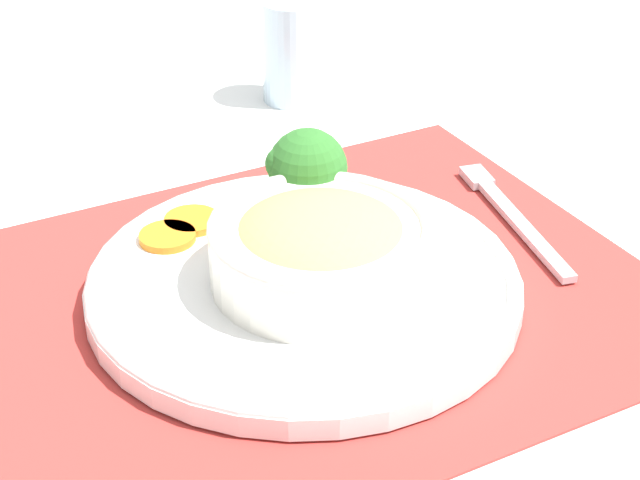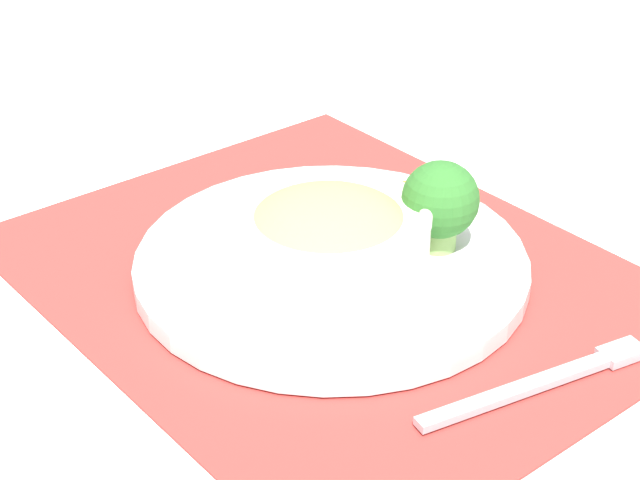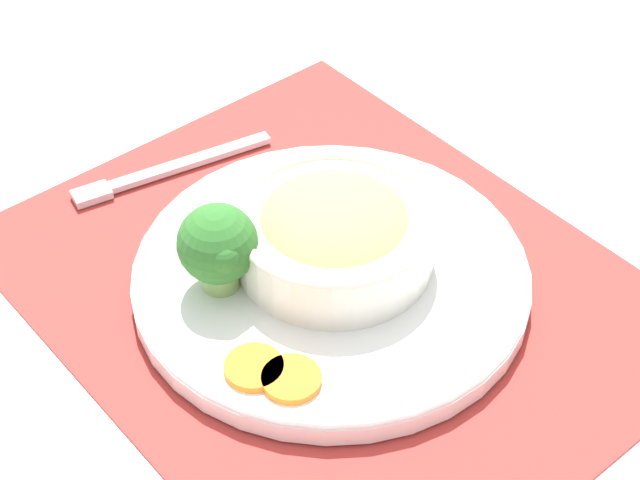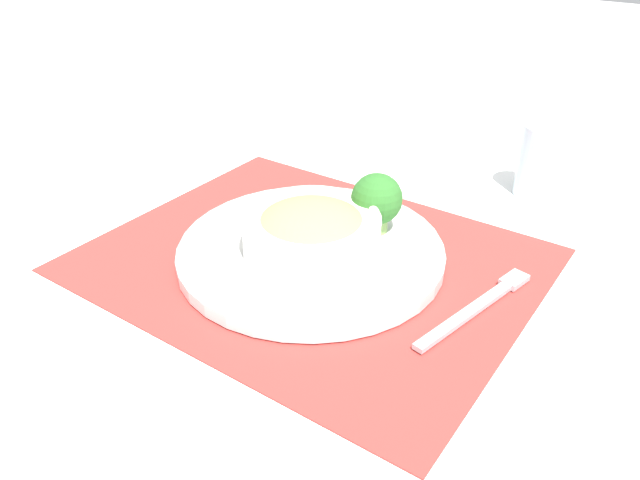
{
  "view_description": "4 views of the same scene",
  "coord_description": "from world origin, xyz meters",
  "px_view_note": "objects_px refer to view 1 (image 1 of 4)",
  "views": [
    {
      "loc": [
        -0.32,
        -0.55,
        0.44
      ],
      "look_at": [
        0.02,
        0.01,
        0.04
      ],
      "focal_mm": 60.0,
      "sensor_mm": 36.0,
      "label": 1
    },
    {
      "loc": [
        0.52,
        -0.49,
        0.45
      ],
      "look_at": [
        0.01,
        -0.02,
        0.05
      ],
      "focal_mm": 60.0,
      "sensor_mm": 36.0,
      "label": 2
    },
    {
      "loc": [
        -0.43,
        0.41,
        0.6
      ],
      "look_at": [
        0.02,
        -0.01,
        0.04
      ],
      "focal_mm": 60.0,
      "sensor_mm": 36.0,
      "label": 3
    },
    {
      "loc": [
        0.34,
        -0.52,
        0.4
      ],
      "look_at": [
        0.01,
        -0.0,
        0.03
      ],
      "focal_mm": 35.0,
      "sensor_mm": 36.0,
      "label": 4
    }
  ],
  "objects_px": {
    "bowl": "(321,246)",
    "water_glass": "(293,57)",
    "broccoli_floret": "(307,170)",
    "fork": "(504,208)"
  },
  "relations": [
    {
      "from": "broccoli_floret",
      "to": "fork",
      "type": "distance_m",
      "value": 0.17
    },
    {
      "from": "bowl",
      "to": "fork",
      "type": "bearing_deg",
      "value": 9.53
    },
    {
      "from": "bowl",
      "to": "water_glass",
      "type": "relative_size",
      "value": 1.54
    },
    {
      "from": "bowl",
      "to": "water_glass",
      "type": "xyz_separation_m",
      "value": [
        0.17,
        0.33,
        -0.0
      ]
    },
    {
      "from": "water_glass",
      "to": "fork",
      "type": "height_order",
      "value": "water_glass"
    },
    {
      "from": "fork",
      "to": "water_glass",
      "type": "bearing_deg",
      "value": 110.72
    },
    {
      "from": "bowl",
      "to": "water_glass",
      "type": "bearing_deg",
      "value": 63.19
    },
    {
      "from": "water_glass",
      "to": "fork",
      "type": "distance_m",
      "value": 0.3
    },
    {
      "from": "bowl",
      "to": "broccoli_floret",
      "type": "relative_size",
      "value": 2.13
    },
    {
      "from": "bowl",
      "to": "broccoli_floret",
      "type": "xyz_separation_m",
      "value": [
        0.04,
        0.08,
        0.01
      ]
    }
  ]
}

